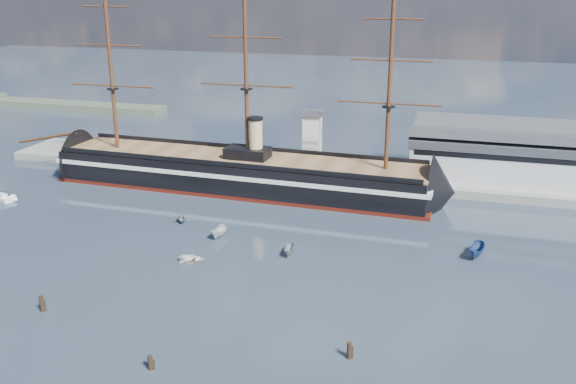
# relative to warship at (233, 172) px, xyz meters

# --- Properties ---
(ground) EXTENTS (600.00, 600.00, 0.00)m
(ground) POSITION_rel_warship_xyz_m (12.79, -20.00, -4.04)
(ground) COLOR #273647
(ground) RESTS_ON ground
(quay) EXTENTS (180.00, 18.00, 2.00)m
(quay) POSITION_rel_warship_xyz_m (22.79, 16.00, -4.04)
(quay) COLOR slate
(quay) RESTS_ON ground
(warehouse) EXTENTS (63.00, 21.00, 11.60)m
(warehouse) POSITION_rel_warship_xyz_m (70.79, 20.00, 3.95)
(warehouse) COLOR #B7BABC
(warehouse) RESTS_ON ground
(quay_tower) EXTENTS (5.00, 5.00, 15.00)m
(quay_tower) POSITION_rel_warship_xyz_m (15.79, 13.00, 5.72)
(quay_tower) COLOR silver
(quay_tower) RESTS_ON ground
(shoreline) EXTENTS (120.00, 10.00, 4.00)m
(shoreline) POSITION_rel_warship_xyz_m (-126.44, 75.00, -2.59)
(shoreline) COLOR #3F4C38
(shoreline) RESTS_ON ground
(warship) EXTENTS (113.11, 18.92, 53.94)m
(warship) POSITION_rel_warship_xyz_m (0.00, 0.00, 0.00)
(warship) COLOR black
(warship) RESTS_ON ground
(sailboat) EXTENTS (7.38, 4.33, 11.35)m
(sailboat) POSITION_rel_warship_xyz_m (-47.29, -22.68, -3.32)
(sailboat) COLOR white
(sailboat) RESTS_ON ground
(motorboat_a) EXTENTS (6.32, 2.61, 2.48)m
(motorboat_a) POSITION_rel_warship_xyz_m (8.31, -29.12, -4.04)
(motorboat_a) COLOR silver
(motorboat_a) RESTS_ON ground
(motorboat_b) EXTENTS (1.34, 3.20, 1.48)m
(motorboat_b) POSITION_rel_warship_xyz_m (8.07, -40.92, -4.04)
(motorboat_b) COLOR white
(motorboat_b) RESTS_ON ground
(motorboat_c) EXTENTS (5.44, 2.62, 2.09)m
(motorboat_c) POSITION_rel_warship_xyz_m (23.51, -33.38, -4.04)
(motorboat_c) COLOR gray
(motorboat_c) RESTS_ON ground
(motorboat_d) EXTENTS (6.66, 4.96, 2.24)m
(motorboat_d) POSITION_rel_warship_xyz_m (-2.17, -23.83, -4.04)
(motorboat_d) COLOR gray
(motorboat_d) RESTS_ON ground
(motorboat_f) EXTENTS (7.54, 3.92, 2.87)m
(motorboat_f) POSITION_rel_warship_xyz_m (55.91, -24.85, -4.04)
(motorboat_f) COLOR navy
(motorboat_f) RESTS_ON ground
(piling_near_left) EXTENTS (0.64, 0.64, 3.23)m
(piling_near_left) POSITION_rel_warship_xyz_m (-6.02, -63.63, -4.04)
(piling_near_left) COLOR black
(piling_near_left) RESTS_ON ground
(piling_near_mid) EXTENTS (0.64, 0.64, 2.63)m
(piling_near_mid) POSITION_rel_warship_xyz_m (16.64, -72.61, -4.04)
(piling_near_mid) COLOR black
(piling_near_mid) RESTS_ON ground
(piling_near_right) EXTENTS (0.64, 0.64, 3.04)m
(piling_near_right) POSITION_rel_warship_xyz_m (40.36, -63.07, -4.04)
(piling_near_right) COLOR black
(piling_near_right) RESTS_ON ground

